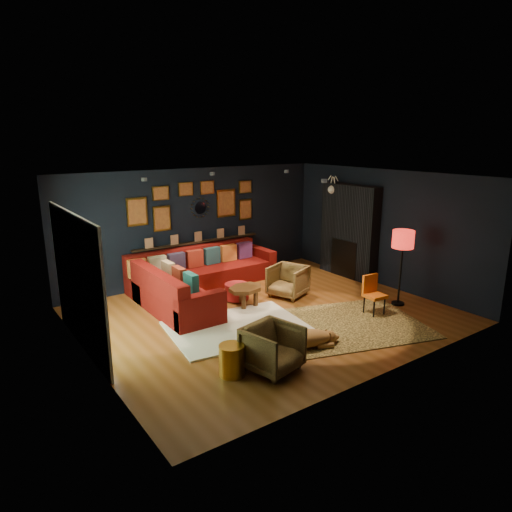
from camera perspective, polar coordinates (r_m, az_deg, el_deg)
floor at (r=8.75m, az=1.35°, el=-7.35°), size 6.50×6.50×0.00m
room_walls at (r=8.28m, az=1.41°, el=2.91°), size 6.50×6.50×6.50m
sectional at (r=9.79m, az=-7.89°, el=-3.05°), size 3.41×2.69×0.86m
ledge at (r=10.65m, az=-7.24°, el=1.77°), size 3.20×0.12×0.04m
gallery_wall at (r=10.51m, az=-7.56°, el=6.51°), size 3.15×0.04×1.02m
sunburst_mirror at (r=10.58m, az=-7.00°, el=6.00°), size 0.47×0.16×0.47m
fireplace at (r=11.09m, az=11.51°, el=2.65°), size 0.31×1.60×2.20m
deer_head at (r=11.30m, az=10.09°, el=8.23°), size 0.50×0.28×0.45m
sliding_door at (r=7.61m, az=-21.36°, el=-3.05°), size 0.06×2.80×2.20m
ceiling_spots at (r=8.79m, az=-1.70°, el=9.97°), size 3.30×2.50×0.06m
shag_rug at (r=8.17m, az=-2.37°, el=-8.89°), size 2.55×2.01×0.03m
leopard_rug at (r=8.42m, az=10.67°, el=-8.48°), size 3.36×2.84×0.02m
coffee_table at (r=9.05m, az=-1.28°, el=-4.33°), size 0.85×0.70×0.38m
pouf at (r=9.44m, az=-2.42°, el=-4.42°), size 0.49×0.49×0.32m
armchair_left at (r=6.68m, az=2.08°, el=-11.20°), size 0.86×0.82×0.74m
armchair_right at (r=9.65m, az=4.01°, el=-2.94°), size 0.87×0.90×0.73m
gold_stool at (r=6.62m, az=-3.05°, el=-12.87°), size 0.37×0.37×0.46m
orange_chair at (r=8.95m, az=14.38°, el=-4.31°), size 0.38×0.38×0.76m
floor_lamp at (r=9.35m, az=17.89°, el=1.58°), size 0.42×0.42×1.52m
dog at (r=7.43m, az=6.01°, el=-9.83°), size 1.37×1.03×0.39m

